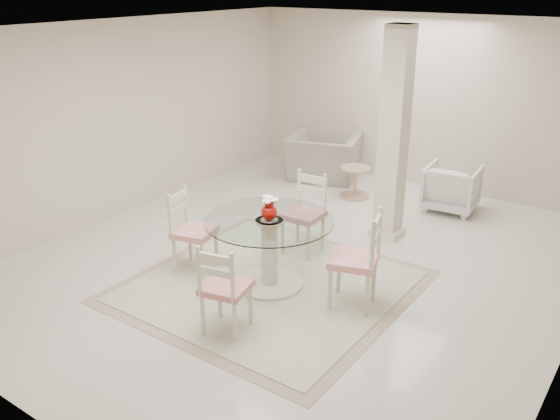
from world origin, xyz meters
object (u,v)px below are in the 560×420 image
Objects in this scene: red_vase at (269,208)px; dining_chair_west at (189,225)px; side_table at (355,183)px; armchair_white at (452,188)px; dining_chair_east at (361,253)px; dining_table at (269,253)px; column at (394,136)px; recliner_taupe at (323,157)px; dining_chair_north at (306,207)px; dining_chair_south at (222,283)px.

dining_chair_west reaches higher than red_vase.
armchair_white is at bearing 13.60° from side_table.
dining_chair_east reaches higher than armchair_white.
dining_table is 1.20× the size of dining_chair_east.
column is 2.64m from recliner_taupe.
column is 2.12m from red_vase.
side_table is (-0.61, 3.07, -0.71)m from red_vase.
dining_chair_north is (-0.18, 1.01, 0.17)m from dining_table.
dining_chair_east reaches higher than dining_chair_south.
side_table is (0.88, -0.48, -0.16)m from recliner_taupe.
dining_chair_east is 1.00× the size of recliner_taupe.
red_vase is 1.09m from dining_chair_west.
dining_chair_east reaches higher than dining_chair_north.
dining_chair_south is 4.46m from armchair_white.
dining_chair_south is (-0.82, -1.20, -0.06)m from dining_chair_east.
red_vase is 3.22m from side_table.
armchair_white is (2.29, -0.14, -0.04)m from recliner_taupe.
recliner_taupe is at bearing 141.78° from column.
dining_chair_east is at bearing 11.05° from dining_table.
recliner_taupe reaches higher than side_table.
red_vase is at bearing -82.27° from dining_chair_north.
dining_chair_east is at bearing -73.04° from column.
dining_chair_south is at bearing 76.82° from armchair_white.
dining_chair_north reaches higher than armchair_white.
dining_chair_south is at bearing 93.07° from recliner_taupe.
dining_chair_north is 1.06× the size of dining_chair_south.
dining_table is 1.03m from dining_chair_west.
red_vase is at bearing -18.43° from dining_table.
column is 1.93× the size of dining_table.
dining_chair_west is 3.31m from side_table.
red_vase is at bearing -92.43° from dining_chair_west.
column is 2.06m from dining_chair_east.
red_vase is at bearing -91.54° from dining_chair_south.
dining_chair_north is at bearing -78.22° from side_table.
dining_chair_west is (-1.00, -0.19, -0.37)m from red_vase.
dining_chair_west is at bearing -46.39° from dining_chair_south.
red_vase is 0.24× the size of dining_chair_north.
recliner_taupe reaches higher than armchair_white.
column is 1.75m from armchair_white.
side_table is at bearing -20.04° from dining_chair_west.
dining_table is 3.14m from side_table.
dining_chair_east is at bearing 88.37° from armchair_white.
column reaches higher than red_vase.
dining_chair_north is at bearing 100.02° from dining_table.
dining_chair_east is 1.45m from dining_chair_south.
side_table is (0.39, 3.27, -0.35)m from dining_chair_west.
dining_table is 1.03m from dining_chair_south.
dining_chair_south reaches higher than armchair_white.
dining_chair_east reaches higher than recliner_taupe.
dining_table is 3.86m from recliner_taupe.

